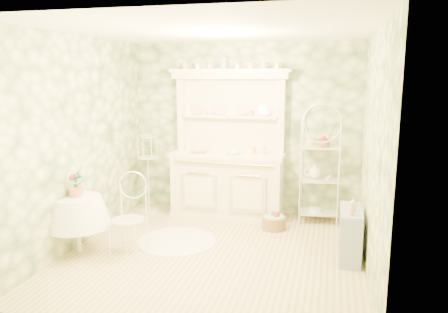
% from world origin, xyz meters
% --- Properties ---
extents(floor, '(3.60, 3.60, 0.00)m').
position_xyz_m(floor, '(0.00, 0.00, 0.00)').
color(floor, '#D5C188').
rests_on(floor, ground).
extents(ceiling, '(3.60, 3.60, 0.00)m').
position_xyz_m(ceiling, '(0.00, 0.00, 2.70)').
color(ceiling, white).
rests_on(ceiling, floor).
extents(wall_left, '(3.60, 3.60, 0.00)m').
position_xyz_m(wall_left, '(-1.80, 0.00, 1.35)').
color(wall_left, beige).
rests_on(wall_left, floor).
extents(wall_right, '(3.60, 3.60, 0.00)m').
position_xyz_m(wall_right, '(1.80, 0.00, 1.35)').
color(wall_right, beige).
rests_on(wall_right, floor).
extents(wall_back, '(3.60, 3.60, 0.00)m').
position_xyz_m(wall_back, '(0.00, 1.80, 1.35)').
color(wall_back, beige).
rests_on(wall_back, floor).
extents(wall_front, '(3.60, 3.60, 0.00)m').
position_xyz_m(wall_front, '(0.00, -1.80, 1.35)').
color(wall_front, beige).
rests_on(wall_front, floor).
extents(kitchen_dresser, '(1.87, 0.61, 2.29)m').
position_xyz_m(kitchen_dresser, '(-0.20, 1.52, 1.15)').
color(kitchen_dresser, white).
rests_on(kitchen_dresser, floor).
extents(bakers_rack, '(0.57, 0.44, 1.70)m').
position_xyz_m(bakers_rack, '(1.21, 1.59, 0.85)').
color(bakers_rack, white).
rests_on(bakers_rack, floor).
extents(side_shelf, '(0.33, 0.71, 0.59)m').
position_xyz_m(side_shelf, '(1.62, 0.30, 0.29)').
color(side_shelf, '#94A3BE').
rests_on(side_shelf, floor).
extents(round_table, '(0.71, 0.71, 0.65)m').
position_xyz_m(round_table, '(-1.68, -0.32, 0.33)').
color(round_table, white).
rests_on(round_table, floor).
extents(cafe_chair, '(0.52, 0.52, 0.96)m').
position_xyz_m(cafe_chair, '(-1.02, -0.26, 0.48)').
color(cafe_chair, white).
rests_on(cafe_chair, floor).
extents(birdcage_stand, '(0.37, 0.37, 1.39)m').
position_xyz_m(birdcage_stand, '(-1.47, 1.39, 0.70)').
color(birdcage_stand, white).
rests_on(birdcage_stand, floor).
extents(floor_basket, '(0.41, 0.41, 0.21)m').
position_xyz_m(floor_basket, '(0.60, 1.08, 0.10)').
color(floor_basket, olive).
rests_on(floor_basket, floor).
extents(lace_rug, '(1.27, 1.27, 0.01)m').
position_xyz_m(lace_rug, '(-0.60, 0.30, 0.00)').
color(lace_rug, white).
rests_on(lace_rug, floor).
extents(bowl_floral, '(0.32, 0.32, 0.07)m').
position_xyz_m(bowl_floral, '(-0.64, 1.43, 1.02)').
color(bowl_floral, white).
rests_on(bowl_floral, kitchen_dresser).
extents(bowl_white, '(0.29, 0.29, 0.07)m').
position_xyz_m(bowl_white, '(-0.08, 1.43, 1.02)').
color(bowl_white, white).
rests_on(bowl_white, kitchen_dresser).
extents(cup_left, '(0.15, 0.15, 0.09)m').
position_xyz_m(cup_left, '(-0.52, 1.66, 1.61)').
color(cup_left, white).
rests_on(cup_left, kitchen_dresser).
extents(cup_right, '(0.11, 0.11, 0.09)m').
position_xyz_m(cup_right, '(0.12, 1.68, 1.61)').
color(cup_right, white).
rests_on(cup_right, kitchen_dresser).
extents(potted_geranium, '(0.17, 0.12, 0.31)m').
position_xyz_m(potted_geranium, '(-1.68, -0.30, 0.85)').
color(potted_geranium, '#3F7238').
rests_on(potted_geranium, round_table).
extents(bottle_amber, '(0.07, 0.07, 0.16)m').
position_xyz_m(bottle_amber, '(1.62, 0.08, 0.68)').
color(bottle_amber, gold).
rests_on(bottle_amber, side_shelf).
extents(bottle_blue, '(0.06, 0.06, 0.10)m').
position_xyz_m(bottle_blue, '(1.64, 0.25, 0.65)').
color(bottle_blue, '#81AFC3').
rests_on(bottle_blue, side_shelf).
extents(bottle_glass, '(0.08, 0.08, 0.09)m').
position_xyz_m(bottle_glass, '(1.65, 0.49, 0.65)').
color(bottle_glass, silver).
rests_on(bottle_glass, side_shelf).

